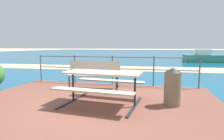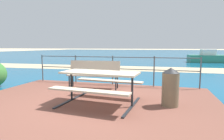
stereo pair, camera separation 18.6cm
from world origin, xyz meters
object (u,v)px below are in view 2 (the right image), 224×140
park_bench (94,72)px  trash_bin (170,87)px  picnic_table (100,79)px  boat_near (212,58)px

park_bench → trash_bin: 2.77m
picnic_table → boat_near: bearing=73.5°
picnic_table → boat_near: boat_near is taller
trash_bin → boat_near: boat_near is taller
picnic_table → park_bench: size_ratio=1.12×
picnic_table → park_bench: bearing=120.2°
picnic_table → boat_near: 15.66m
picnic_table → park_bench: 1.80m
picnic_table → trash_bin: bearing=13.4°
park_bench → boat_near: bearing=60.0°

